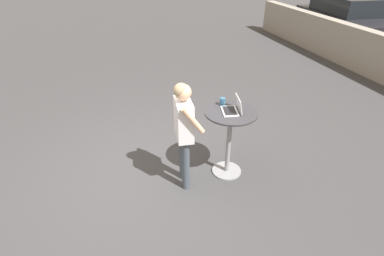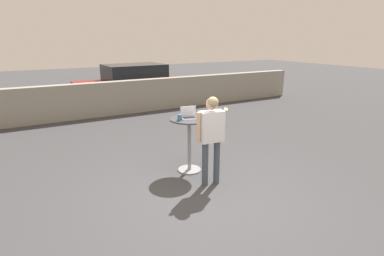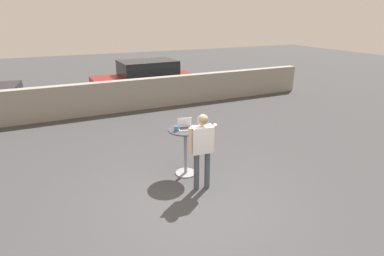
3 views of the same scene
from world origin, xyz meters
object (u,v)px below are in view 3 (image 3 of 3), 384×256
object	(u,v)px
cafe_table	(185,144)
parked_car_near_street	(145,78)
laptop	(185,126)
coffee_mug	(176,129)
standing_person	(202,143)

from	to	relation	value
cafe_table	parked_car_near_street	world-z (taller)	parked_car_near_street
laptop	parked_car_near_street	size ratio (longest dim) A/B	0.08
laptop	coffee_mug	bearing A→B (deg)	-164.94
cafe_table	parked_car_near_street	xyz separation A→B (m)	(1.23, 7.19, 0.04)
standing_person	parked_car_near_street	world-z (taller)	standing_person
laptop	coffee_mug	size ratio (longest dim) A/B	2.92
cafe_table	coffee_mug	size ratio (longest dim) A/B	8.87
standing_person	parked_car_near_street	distance (m)	7.98
cafe_table	laptop	xyz separation A→B (m)	(0.01, 0.02, 0.39)
cafe_table	coffee_mug	bearing A→B (deg)	-169.62
cafe_table	parked_car_near_street	bearing A→B (deg)	80.28
cafe_table	parked_car_near_street	size ratio (longest dim) A/B	0.24
laptop	coffee_mug	xyz separation A→B (m)	(-0.23, -0.06, 0.01)
laptop	parked_car_near_street	distance (m)	7.28
laptop	standing_person	world-z (taller)	standing_person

